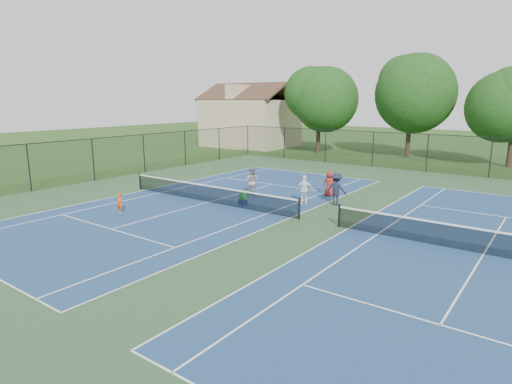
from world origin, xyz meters
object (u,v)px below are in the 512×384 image
Objects in this scene: bystander_a at (304,190)px; bystander_c at (329,184)px; clapboard_house at (250,121)px; ball_hopper at (243,196)px; tree_back_b at (412,90)px; child_player at (120,203)px; bystander_b at (336,189)px; tree_back_a at (319,96)px; instructor at (252,182)px; ball_crate at (243,202)px.

bystander_a reaches higher than bystander_c.
ball_hopper is (17.92, -24.29, -2.59)m from clapboard_house.
tree_back_b is 24.03m from bystander_a.
bystander_a is (6.68, 7.15, 0.30)m from child_player.
bystander_a is at bearing 28.25° from bystander_b.
instructor is (7.11, -21.41, -5.12)m from tree_back_a.
instructor is at bearing -52.65° from clapboard_house.
tree_back_a is 24.15m from bystander_b.
ball_crate is at bearing -2.03° from bystander_a.
tree_back_b reaches higher than bystander_c.
clapboard_house reaches higher than bystander_c.
bystander_b is at bearing 168.36° from instructor.
clapboard_house reaches higher than instructor.
instructor is 2.19m from ball_crate.
bystander_b is at bearing 175.94° from bystander_a.
instructor is at bearing 6.53° from bystander_b.
clapboard_house reaches higher than ball_hopper.
tree_back_b is at bearing -124.71° from bystander_a.
tree_back_a is 23.14m from instructor.
bystander_c is at bearing 58.42° from ball_crate.
ball_hopper is (-4.15, -3.02, -0.39)m from bystander_b.
clapboard_house is 10.26× the size of child_player.
tree_back_b is at bearing 80.77° from child_player.
tree_back_b reaches higher than tree_back_a.
bystander_c is (10.81, -18.60, -5.26)m from tree_back_a.
instructor is 4.35× the size of ball_hopper.
tree_back_a is at bearing -96.24° from instructor.
instructor is (3.15, 7.00, 0.39)m from child_player.
tree_back_b is 5.62× the size of bystander_b.
tree_back_b is 31.42m from child_player.
ball_crate is (-4.15, -3.02, -0.75)m from bystander_b.
tree_back_b is (9.00, 2.00, 0.56)m from tree_back_a.
ball_hopper is (0.00, 0.00, 0.36)m from ball_crate.
ball_crate is (7.92, -23.29, -5.89)m from tree_back_a.
child_player is 7.69m from instructor.
ball_crate is (17.92, -24.29, -2.94)m from clapboard_house.
ball_crate is (0.82, -1.87, -0.77)m from instructor.
child_player is 2.50× the size of ball_hopper.
ball_hopper is at bearing -53.57° from clapboard_house.
tree_back_a is 22.80× the size of ball_crate.
tree_back_a reaches higher than clapboard_house.
clapboard_house is (-19.00, -1.00, -3.50)m from tree_back_b.
instructor reaches higher than bystander_c.
bystander_a is (20.64, -22.27, -2.27)m from clapboard_house.
instructor is at bearing -71.64° from tree_back_a.
instructor is at bearing 15.44° from bystander_c.
bystander_b is (3.08, -22.27, -5.70)m from tree_back_b.
ball_crate is at bearing 0.00° from ball_hopper.
tree_back_b reaches higher than bystander_a.
ball_hopper is (-2.88, -4.69, -0.27)m from bystander_c.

